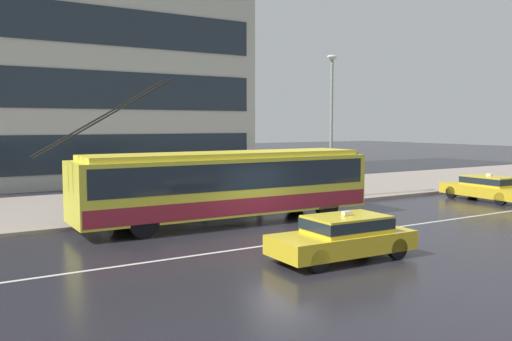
{
  "coord_description": "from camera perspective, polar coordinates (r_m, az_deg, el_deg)",
  "views": [
    {
      "loc": [
        -10.84,
        -15.62,
        3.89
      ],
      "look_at": [
        0.73,
        2.82,
        2.04
      ],
      "focal_mm": 38.27,
      "sensor_mm": 36.0,
      "label": 1
    }
  ],
  "objects": [
    {
      "name": "trolleybus",
      "position": [
        21.48,
        -2.95,
        -1.4
      ],
      "size": [
        13.21,
        2.83,
        5.55
      ],
      "color": "yellow",
      "rests_on": "ground_plane"
    },
    {
      "name": "street_lamp",
      "position": [
        27.93,
        7.88,
        5.8
      ],
      "size": [
        0.6,
        0.32,
        7.22
      ],
      "color": "gray",
      "rests_on": "sidewalk_slab"
    },
    {
      "name": "bus_shelter",
      "position": [
        23.65,
        -11.06,
        0.02
      ],
      "size": [
        4.1,
        1.53,
        2.42
      ],
      "color": "gray",
      "rests_on": "sidewalk_slab"
    },
    {
      "name": "taxi_oncoming_near",
      "position": [
        15.99,
        9.16,
        -6.69
      ],
      "size": [
        4.31,
        1.91,
        1.39
      ],
      "color": "yellow",
      "rests_on": "ground_plane"
    },
    {
      "name": "taxi_cross_traffic",
      "position": [
        30.17,
        23.02,
        -1.59
      ],
      "size": [
        2.07,
        4.57,
        1.39
      ],
      "color": "yellow",
      "rests_on": "ground_plane"
    },
    {
      "name": "pedestrian_at_shelter",
      "position": [
        23.58,
        -5.47,
        -0.35
      ],
      "size": [
        1.38,
        1.38,
        2.0
      ],
      "color": "black",
      "rests_on": "sidewalk_slab"
    },
    {
      "name": "ground_plane",
      "position": [
        19.41,
        2.62,
        -6.7
      ],
      "size": [
        160.0,
        160.0,
        0.0
      ],
      "primitive_type": "plane",
      "color": "#24222A"
    },
    {
      "name": "sidewalk_slab",
      "position": [
        27.74,
        -8.79,
        -3.11
      ],
      "size": [
        80.0,
        10.0,
        0.14
      ],
      "primitive_type": "cube",
      "color": "gray",
      "rests_on": "ground_plane"
    },
    {
      "name": "lane_centre_line",
      "position": [
        18.45,
        4.76,
        -7.3
      ],
      "size": [
        72.0,
        0.14,
        0.01
      ],
      "primitive_type": "cube",
      "color": "silver",
      "rests_on": "ground_plane"
    },
    {
      "name": "pedestrian_approaching_curb",
      "position": [
        27.32,
        0.51,
        0.3
      ],
      "size": [
        1.45,
        1.45,
        1.94
      ],
      "color": "#261B2B",
      "rests_on": "sidewalk_slab"
    }
  ]
}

